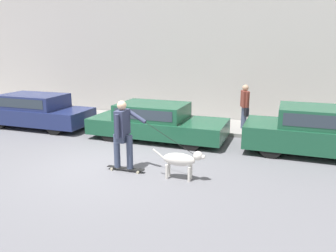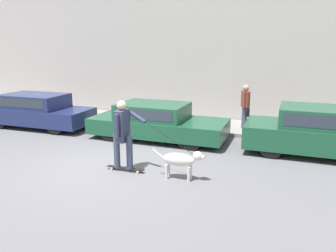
{
  "view_description": "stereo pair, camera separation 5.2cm",
  "coord_description": "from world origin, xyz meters",
  "px_view_note": "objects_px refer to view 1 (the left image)",
  "views": [
    {
      "loc": [
        4.14,
        -7.1,
        3.11
      ],
      "look_at": [
        1.27,
        1.15,
        0.95
      ],
      "focal_mm": 35.0,
      "sensor_mm": 36.0,
      "label": 1
    },
    {
      "loc": [
        4.19,
        -7.08,
        3.11
      ],
      "look_at": [
        1.27,
        1.15,
        0.95
      ],
      "focal_mm": 35.0,
      "sensor_mm": 36.0,
      "label": 2
    }
  ],
  "objects_px": {
    "dog": "(181,160)",
    "pedestrian_with_bag": "(245,105)",
    "skateboarder": "(123,132)",
    "parked_car_1": "(156,122)",
    "parked_car_2": "(320,132)",
    "parked_car_0": "(37,111)"
  },
  "relations": [
    {
      "from": "dog",
      "to": "pedestrian_with_bag",
      "type": "height_order",
      "value": "pedestrian_with_bag"
    },
    {
      "from": "skateboarder",
      "to": "pedestrian_with_bag",
      "type": "height_order",
      "value": "skateboarder"
    },
    {
      "from": "parked_car_1",
      "to": "dog",
      "type": "xyz_separation_m",
      "value": [
        1.81,
        -3.06,
        -0.1
      ]
    },
    {
      "from": "parked_car_1",
      "to": "parked_car_2",
      "type": "relative_size",
      "value": 1.06
    },
    {
      "from": "parked_car_1",
      "to": "dog",
      "type": "relative_size",
      "value": 3.58
    },
    {
      "from": "parked_car_0",
      "to": "dog",
      "type": "bearing_deg",
      "value": -24.14
    },
    {
      "from": "parked_car_2",
      "to": "pedestrian_with_bag",
      "type": "height_order",
      "value": "pedestrian_with_bag"
    },
    {
      "from": "dog",
      "to": "skateboarder",
      "type": "distance_m",
      "value": 1.61
    },
    {
      "from": "parked_car_0",
      "to": "skateboarder",
      "type": "bearing_deg",
      "value": -29.87
    },
    {
      "from": "dog",
      "to": "parked_car_0",
      "type": "bearing_deg",
      "value": 154.24
    },
    {
      "from": "pedestrian_with_bag",
      "to": "parked_car_2",
      "type": "bearing_deg",
      "value": 118.8
    },
    {
      "from": "parked_car_0",
      "to": "pedestrian_with_bag",
      "type": "distance_m",
      "value": 7.87
    },
    {
      "from": "parked_car_2",
      "to": "parked_car_1",
      "type": "bearing_deg",
      "value": -179.03
    },
    {
      "from": "parked_car_1",
      "to": "parked_car_2",
      "type": "distance_m",
      "value": 5.07
    },
    {
      "from": "parked_car_0",
      "to": "parked_car_2",
      "type": "relative_size",
      "value": 0.96
    },
    {
      "from": "parked_car_0",
      "to": "pedestrian_with_bag",
      "type": "height_order",
      "value": "pedestrian_with_bag"
    },
    {
      "from": "dog",
      "to": "pedestrian_with_bag",
      "type": "distance_m",
      "value": 5.02
    },
    {
      "from": "parked_car_0",
      "to": "pedestrian_with_bag",
      "type": "relative_size",
      "value": 2.57
    },
    {
      "from": "parked_car_2",
      "to": "dog",
      "type": "height_order",
      "value": "parked_car_2"
    },
    {
      "from": "parked_car_1",
      "to": "pedestrian_with_bag",
      "type": "xyz_separation_m",
      "value": [
        2.7,
        1.85,
        0.44
      ]
    },
    {
      "from": "dog",
      "to": "skateboarder",
      "type": "height_order",
      "value": "skateboarder"
    },
    {
      "from": "parked_car_0",
      "to": "parked_car_2",
      "type": "xyz_separation_m",
      "value": [
        10.0,
        0.0,
        0.03
      ]
    }
  ]
}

